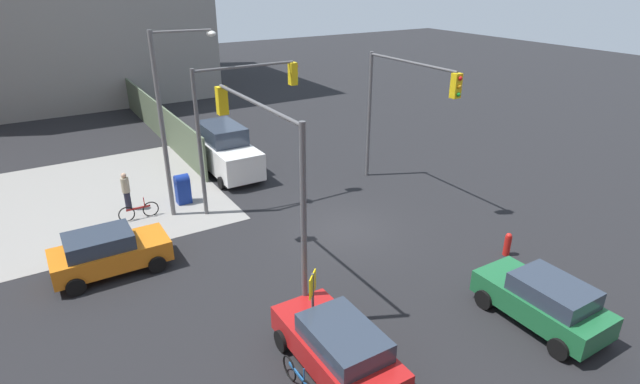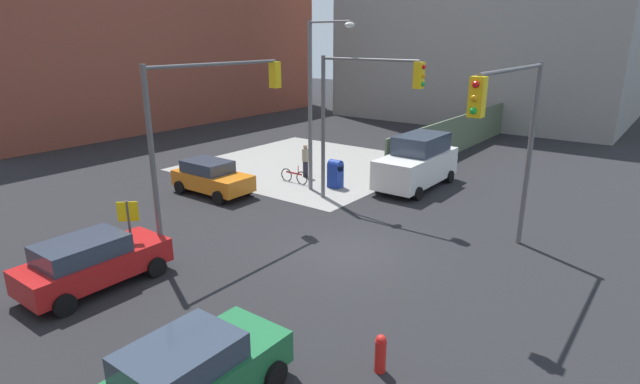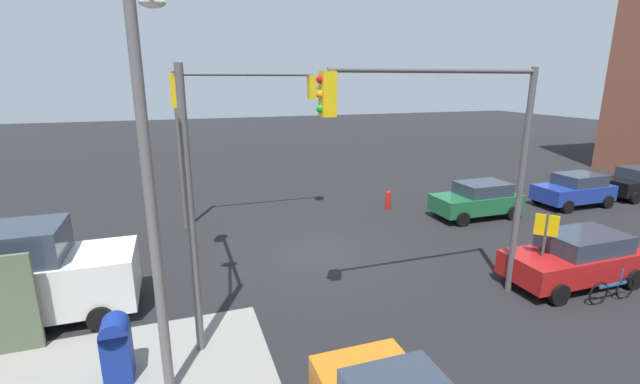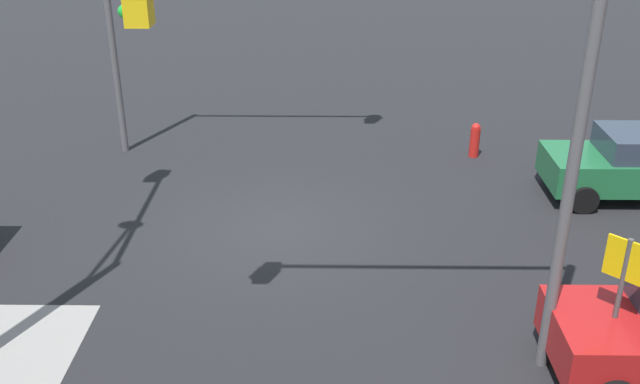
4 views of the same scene
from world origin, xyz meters
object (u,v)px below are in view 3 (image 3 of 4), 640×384
Objects in this scene: sedan_green at (477,199)px; van_white_delivery at (18,277)px; traffic_signal_se_corner at (236,117)px; bicycle_at_crosswalk at (612,290)px; fire_hydrant at (388,200)px; hatchback_black at (639,182)px; traffic_signal_ne_corner at (183,145)px; sedan_blue at (575,189)px; traffic_signal_nw_corner at (453,140)px; street_lamp_corner at (150,162)px; hatchback_red at (575,258)px; mailbox_blue at (116,346)px.

sedan_green is 17.45m from van_white_delivery.
van_white_delivery is (6.61, 6.30, -3.38)m from traffic_signal_se_corner.
bicycle_at_crosswalk is at bearing 79.09° from sedan_green.
hatchback_black is (-13.81, 2.40, 0.36)m from fire_hydrant.
traffic_signal_ne_corner is 12.40m from fire_hydrant.
bicycle_at_crosswalk is at bearing 46.44° from sedan_blue.
traffic_signal_nw_corner is 1.66× the size of hatchback_black.
traffic_signal_ne_corner is 1.71× the size of sedan_blue.
hatchback_black is (-23.97, -7.24, -3.86)m from street_lamp_corner.
street_lamp_corner reaches higher than fire_hydrant.
hatchback_black is 1.03× the size of sedan_blue.
van_white_delivery is (4.27, -0.83, -3.32)m from traffic_signal_ne_corner.
traffic_signal_ne_corner reaches higher than hatchback_red.
street_lamp_corner is 4.10m from mailbox_blue.
hatchback_red is 9.83m from sedan_blue.
traffic_signal_se_corner reaches higher than sedan_green.
sedan_green is (-1.56, -6.53, -0.00)m from hatchback_red.
bicycle_at_crosswalk is at bearing 175.60° from mailbox_blue.
traffic_signal_se_corner is 9.74m from van_white_delivery.
bicycle_at_crosswalk reaches higher than fire_hydrant.
hatchback_black and sedan_blue have the same top height.
street_lamp_corner is at bearing 7.33° from traffic_signal_nw_corner.
bicycle_at_crosswalk is (-15.58, 4.20, -0.93)m from van_white_delivery.
traffic_signal_nw_corner is 4.55× the size of mailbox_blue.
van_white_delivery is (2.57, -3.20, 0.52)m from mailbox_blue.
hatchback_red is (-8.91, 9.26, -3.82)m from traffic_signal_se_corner.
traffic_signal_se_corner is 1.71× the size of sedan_blue.
hatchback_red is 1.13× the size of sedan_blue.
traffic_signal_se_corner and traffic_signal_ne_corner have the same top height.
van_white_delivery is 16.16m from bicycle_at_crosswalk.
traffic_signal_se_corner is 3.71× the size of bicycle_at_crosswalk.
traffic_signal_ne_corner reaches higher than van_white_delivery.
hatchback_red is (-1.74, 8.96, 0.36)m from fire_hydrant.
fire_hydrant is at bearing -79.00° from hatchback_red.
mailbox_blue is 0.38× the size of sedan_blue.
traffic_signal_nw_corner is at bearing -172.67° from street_lamp_corner.
van_white_delivery is at bearing 23.54° from fire_hydrant.
sedan_green is at bearing -151.85° from street_lamp_corner.
hatchback_black is (-25.01, -6.80, 0.08)m from mailbox_blue.
traffic_signal_ne_corner reaches higher than sedan_blue.
van_white_delivery is (17.07, 3.57, 0.44)m from sedan_green.
street_lamp_corner is 6.17m from van_white_delivery.
hatchback_black is 27.82m from van_white_delivery.
sedan_blue reaches higher than fire_hydrant.
traffic_signal_se_corner is 8.30m from fire_hydrant.
traffic_signal_ne_corner reaches higher than fire_hydrant.
mailbox_blue is 0.37× the size of hatchback_black.
traffic_signal_ne_corner is 12.04m from hatchback_red.
bicycle_at_crosswalk is (12.01, 7.80, -0.50)m from hatchback_black.
traffic_signal_se_corner is at bearing -9.69° from sedan_blue.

